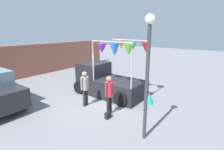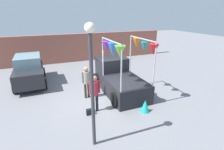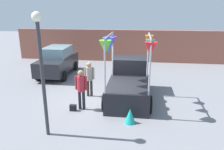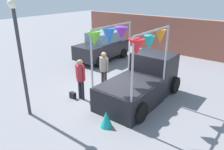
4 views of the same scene
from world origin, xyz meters
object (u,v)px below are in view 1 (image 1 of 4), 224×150
at_px(handbag, 108,115).
at_px(folded_kite_bundle_teal, 149,98).
at_px(person_vendor, 85,85).
at_px(street_lamp, 148,63).
at_px(person_customer, 109,91).
at_px(vendor_truck, 106,80).

bearing_deg(handbag, folded_kite_bundle_teal, -16.42).
relative_size(person_vendor, street_lamp, 0.42).
relative_size(person_customer, street_lamp, 0.43).
xyz_separation_m(vendor_truck, person_customer, (-1.98, -1.76, 0.21)).
xyz_separation_m(person_customer, folded_kite_bundle_teal, (2.17, -0.94, -0.80)).
height_order(street_lamp, folded_kite_bundle_teal, street_lamp).
bearing_deg(street_lamp, folded_kite_bundle_teal, 22.31).
bearing_deg(vendor_truck, street_lamp, -124.56).
xyz_separation_m(person_vendor, handbag, (-0.36, -1.73, -0.95)).
distance_m(person_customer, handbag, 1.04).
relative_size(vendor_truck, person_customer, 2.29).
distance_m(person_customer, person_vendor, 1.53).
bearing_deg(handbag, vendor_truck, 40.05).
height_order(handbag, folded_kite_bundle_teal, folded_kite_bundle_teal).
bearing_deg(vendor_truck, folded_kite_bundle_teal, -85.98).
height_order(vendor_truck, person_customer, vendor_truck).
bearing_deg(street_lamp, handbag, 79.97).
bearing_deg(vendor_truck, handbag, -139.95).
bearing_deg(person_customer, person_vendor, 89.77).
bearing_deg(person_customer, handbag, -150.26).
bearing_deg(handbag, person_vendor, 78.37).
distance_m(person_customer, folded_kite_bundle_teal, 2.50).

